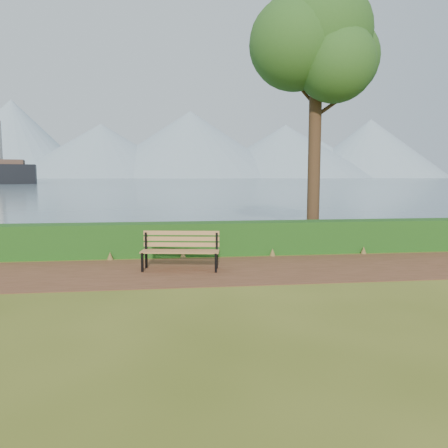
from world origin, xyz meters
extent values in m
plane|color=#4C5919|center=(0.00, 0.00, 0.00)|extent=(140.00, 140.00, 0.00)
cube|color=#53311C|center=(0.00, 0.30, 0.01)|extent=(40.00, 3.40, 0.01)
cube|color=#184313|center=(0.00, 2.60, 0.50)|extent=(32.00, 0.85, 1.00)
cube|color=#466471|center=(0.00, 260.00, 0.01)|extent=(700.00, 510.00, 0.00)
cone|color=#7C94A5|center=(-140.00, 410.00, 35.00)|extent=(140.00, 140.00, 70.00)
cone|color=#7C94A5|center=(-60.00, 395.00, 24.00)|extent=(160.00, 160.00, 48.00)
cone|color=#7C94A5|center=(20.00, 405.00, 31.00)|extent=(190.00, 190.00, 62.00)
cone|color=#7C94A5|center=(110.00, 400.00, 25.00)|extent=(170.00, 170.00, 50.00)
cone|color=#7C94A5|center=(200.00, 410.00, 29.00)|extent=(150.00, 150.00, 58.00)
cone|color=#7C94A5|center=(-10.00, 430.00, 17.50)|extent=(120.00, 120.00, 35.00)
cone|color=#7C94A5|center=(150.00, 425.00, 20.00)|extent=(130.00, 130.00, 40.00)
cube|color=black|center=(-2.18, 0.32, 0.25)|extent=(0.07, 0.07, 0.50)
cube|color=black|center=(-2.11, 0.80, 0.48)|extent=(0.07, 0.07, 0.95)
cube|color=black|center=(-2.14, 0.56, 0.46)|extent=(0.15, 0.58, 0.06)
cube|color=black|center=(-0.35, 0.02, 0.25)|extent=(0.07, 0.07, 0.50)
cube|color=black|center=(-0.27, 0.50, 0.48)|extent=(0.07, 0.07, 0.95)
cube|color=black|center=(-0.31, 0.26, 0.46)|extent=(0.15, 0.58, 0.06)
cube|color=#A2683E|center=(-1.26, 0.20, 0.50)|extent=(1.98, 0.42, 0.04)
cube|color=#A2683E|center=(-1.24, 0.34, 0.50)|extent=(1.98, 0.42, 0.04)
cube|color=#A2683E|center=(-1.22, 0.48, 0.50)|extent=(1.98, 0.42, 0.04)
cube|color=#A2683E|center=(-1.19, 0.62, 0.50)|extent=(1.98, 0.42, 0.04)
cube|color=#A2683E|center=(-1.18, 0.68, 0.63)|extent=(1.97, 0.37, 0.11)
cube|color=#A2683E|center=(-1.18, 0.68, 0.79)|extent=(1.97, 0.37, 0.11)
cube|color=#A2683E|center=(-1.18, 0.68, 0.94)|extent=(1.97, 0.37, 0.11)
cylinder|color=#312214|center=(3.60, 4.26, 3.94)|extent=(0.44, 0.44, 7.87)
sphere|color=#204B19|center=(3.60, 4.26, 7.21)|extent=(3.72, 3.72, 3.72)
sphere|color=#204B19|center=(4.55, 4.67, 6.56)|extent=(2.84, 2.84, 2.84)
sphere|color=#204B19|center=(2.74, 3.97, 6.78)|extent=(3.06, 3.06, 3.06)
sphere|color=#204B19|center=(3.99, 3.52, 6.12)|extent=(2.62, 2.62, 2.62)
sphere|color=#204B19|center=(3.10, 4.87, 7.76)|extent=(2.40, 2.40, 2.40)
sphere|color=#204B19|center=(3.70, 4.38, 8.31)|extent=(2.19, 2.19, 2.19)
cylinder|color=#312214|center=(4.09, 4.26, 4.81)|extent=(1.15, 0.13, 0.86)
cylinder|color=#312214|center=(3.16, 4.37, 5.36)|extent=(0.89, 0.41, 0.79)
camera|label=1|loc=(-1.51, -10.68, 2.44)|focal=35.00mm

